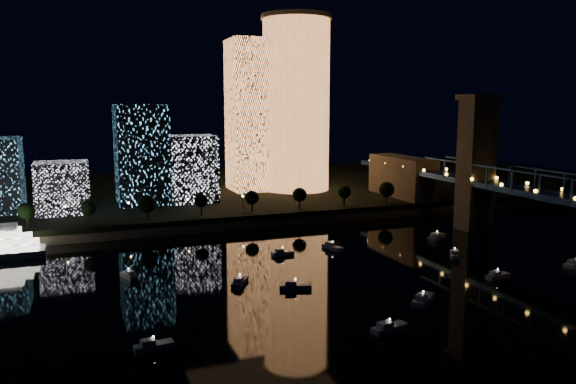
% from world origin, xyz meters
% --- Properties ---
extents(ground, '(520.00, 520.00, 0.00)m').
position_xyz_m(ground, '(0.00, 0.00, 0.00)').
color(ground, black).
rests_on(ground, ground).
extents(far_bank, '(420.00, 160.00, 5.00)m').
position_xyz_m(far_bank, '(0.00, 160.00, 2.50)').
color(far_bank, black).
rests_on(far_bank, ground).
extents(seawall, '(420.00, 6.00, 3.00)m').
position_xyz_m(seawall, '(0.00, 82.00, 1.50)').
color(seawall, '#6B5E4C').
rests_on(seawall, ground).
extents(tower_cylindrical, '(34.00, 34.00, 83.15)m').
position_xyz_m(tower_cylindrical, '(27.57, 136.67, 46.70)').
color(tower_cylindrical, '#FA9750').
rests_on(tower_cylindrical, far_bank).
extents(tower_rectangular, '(22.67, 22.67, 72.15)m').
position_xyz_m(tower_rectangular, '(7.95, 143.78, 41.07)').
color(tower_rectangular, '#FA9750').
rests_on(tower_rectangular, far_bank).
extents(midrise_blocks, '(96.98, 36.09, 41.47)m').
position_xyz_m(midrise_blocks, '(-60.38, 121.92, 21.40)').
color(midrise_blocks, white).
rests_on(midrise_blocks, far_bank).
extents(motorboats, '(129.91, 70.60, 2.78)m').
position_xyz_m(motorboats, '(0.83, 11.44, 0.81)').
color(motorboats, silver).
rests_on(motorboats, ground).
extents(esplanade_trees, '(166.67, 6.74, 8.87)m').
position_xyz_m(esplanade_trees, '(-31.78, 88.00, 10.47)').
color(esplanade_trees, black).
rests_on(esplanade_trees, far_bank).
extents(street_lamps, '(132.70, 0.70, 5.65)m').
position_xyz_m(street_lamps, '(-34.00, 94.00, 9.02)').
color(street_lamps, black).
rests_on(street_lamps, far_bank).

